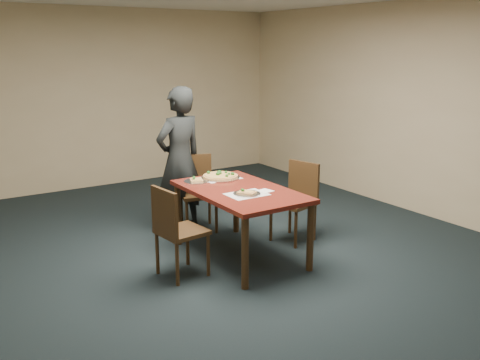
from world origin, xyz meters
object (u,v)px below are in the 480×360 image
chair_far (197,188)px  chair_right (297,196)px  diner (180,160)px  chair_left (175,227)px  slice_plate_far (196,181)px  pizza_pan (220,176)px  dining_table (240,198)px  slice_plate_near (247,193)px

chair_far → chair_right: size_ratio=1.00×
chair_right → chair_far: bearing=-155.3°
diner → chair_far: bearing=153.8°
chair_left → slice_plate_far: chair_left is taller
chair_left → slice_plate_far: (0.58, 0.63, 0.25)m
chair_left → pizza_pan: size_ratio=2.07×
chair_right → dining_table: bearing=-97.4°
chair_far → diner: bearing=-179.1°
pizza_pan → dining_table: bearing=-98.3°
chair_far → chair_right: (0.79, -0.98, 0.00)m
dining_table → slice_plate_far: (-0.23, 0.53, 0.10)m
chair_right → pizza_pan: (-0.78, 0.43, 0.26)m
chair_far → chair_left: bearing=-110.1°
dining_table → pizza_pan: pizza_pan is taller
chair_left → chair_right: bearing=-89.8°
slice_plate_far → chair_far: bearing=61.6°
diner → pizza_pan: (0.21, -0.61, -0.10)m
chair_left → slice_plate_far: 0.89m
dining_table → chair_left: bearing=-172.9°
diner → slice_plate_far: diner is taller
dining_table → diner: size_ratio=0.86×
chair_left → diner: bearing=-35.5°
dining_table → chair_far: 1.09m
chair_far → chair_left: 1.47m
slice_plate_far → chair_left: bearing=-132.5°
chair_left → pizza_pan: 1.12m
chair_far → diner: diner is taller
chair_right → chair_left: bearing=-97.3°
chair_right → diner: bearing=-150.5°
chair_right → slice_plate_far: chair_right is taller
chair_left → slice_plate_far: bearing=-49.2°
dining_table → pizza_pan: bearing=81.7°
dining_table → chair_left: 0.83m
pizza_pan → slice_plate_near: size_ratio=1.57×
chair_left → slice_plate_far: size_ratio=3.25×
chair_far → pizza_pan: 0.61m
chair_left → pizza_pan: (0.89, 0.63, 0.26)m
slice_plate_near → slice_plate_far: size_ratio=1.00×
chair_right → diner: diner is taller
chair_left → dining_table: bearing=-89.6°
diner → pizza_pan: bearing=98.2°
dining_table → slice_plate_far: bearing=113.5°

